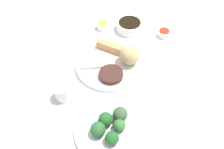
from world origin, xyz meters
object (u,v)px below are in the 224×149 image
(soy_sauce_bowl, at_px, (130,26))
(sauce_ramekin_sweet_and_sour, at_px, (164,34))
(sauce_ramekin_hot_mustard, at_px, (102,26))
(broccoli_plate, at_px, (110,131))
(main_plate, at_px, (111,64))
(teacup, at_px, (63,92))

(soy_sauce_bowl, relative_size, sauce_ramekin_sweet_and_sour, 2.20)
(sauce_ramekin_hot_mustard, bearing_deg, broccoli_plate, -2.25)
(main_plate, bearing_deg, teacup, -52.69)
(broccoli_plate, xyz_separation_m, sauce_ramekin_hot_mustard, (-0.52, 0.02, 0.01))
(main_plate, relative_size, broccoli_plate, 1.24)
(sauce_ramekin_hot_mustard, bearing_deg, teacup, -23.88)
(main_plate, bearing_deg, soy_sauce_bowl, 153.06)
(main_plate, xyz_separation_m, sauce_ramekin_hot_mustard, (-0.24, -0.01, 0.00))
(soy_sauce_bowl, distance_m, sauce_ramekin_hot_mustard, 0.12)
(main_plate, distance_m, sauce_ramekin_sweet_and_sour, 0.29)
(sauce_ramekin_sweet_and_sour, distance_m, sauce_ramekin_hot_mustard, 0.27)
(broccoli_plate, xyz_separation_m, soy_sauce_bowl, (-0.49, 0.14, 0.01))
(soy_sauce_bowl, relative_size, sauce_ramekin_hot_mustard, 2.20)
(teacup, bearing_deg, sauce_ramekin_hot_mustard, 156.12)
(main_plate, xyz_separation_m, teacup, (0.13, -0.18, 0.02))
(sauce_ramekin_sweet_and_sour, bearing_deg, sauce_ramekin_hot_mustard, -108.01)
(broccoli_plate, relative_size, teacup, 3.76)
(broccoli_plate, distance_m, sauce_ramekin_sweet_and_sour, 0.52)
(broccoli_plate, bearing_deg, sauce_ramekin_hot_mustard, 177.75)
(soy_sauce_bowl, bearing_deg, sauce_ramekin_sweet_and_sour, 67.14)
(soy_sauce_bowl, bearing_deg, main_plate, -26.94)
(soy_sauce_bowl, xyz_separation_m, sauce_ramekin_sweet_and_sour, (0.06, 0.14, -0.01))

